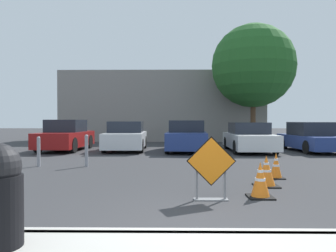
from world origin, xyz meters
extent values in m
plane|color=#333335|center=(0.00, 10.00, 0.00)|extent=(96.00, 96.00, 0.00)
cube|color=#ADAAA3|center=(0.00, 0.00, 0.07)|extent=(22.28, 0.20, 0.14)
cube|color=black|center=(0.37, 2.09, 0.75)|extent=(0.93, 0.03, 0.93)
cube|color=orange|center=(0.37, 2.07, 0.75)|extent=(0.88, 0.03, 0.88)
cube|color=slate|center=(0.37, 2.13, 0.01)|extent=(0.65, 0.20, 0.02)
cube|color=slate|center=(0.11, 2.13, 0.37)|extent=(0.04, 0.04, 0.75)
cube|color=slate|center=(0.64, 2.13, 0.37)|extent=(0.04, 0.04, 0.75)
cube|color=black|center=(1.36, 2.34, 0.01)|extent=(0.48, 0.48, 0.03)
cone|color=orange|center=(1.36, 2.34, 0.37)|extent=(0.36, 0.36, 0.67)
cylinder|color=white|center=(1.36, 2.34, 0.51)|extent=(0.11, 0.11, 0.06)
cylinder|color=white|center=(1.36, 2.34, 0.35)|extent=(0.20, 0.20, 0.06)
cube|color=black|center=(1.79, 3.43, 0.01)|extent=(0.53, 0.53, 0.03)
cone|color=orange|center=(1.79, 3.43, 0.37)|extent=(0.39, 0.39, 0.68)
cylinder|color=white|center=(1.79, 3.43, 0.52)|extent=(0.12, 0.12, 0.06)
cylinder|color=white|center=(1.79, 3.43, 0.35)|extent=(0.22, 0.22, 0.06)
cube|color=black|center=(2.33, 4.46, 0.01)|extent=(0.40, 0.40, 0.03)
cone|color=orange|center=(2.33, 4.46, 0.35)|extent=(0.29, 0.29, 0.64)
cylinder|color=white|center=(2.33, 4.46, 0.49)|extent=(0.09, 0.09, 0.06)
cylinder|color=white|center=(2.33, 4.46, 0.34)|extent=(0.17, 0.17, 0.06)
cube|color=maroon|center=(-5.72, 12.24, 0.56)|extent=(1.92, 4.25, 0.73)
cube|color=#1E232D|center=(-5.71, 12.35, 1.23)|extent=(1.64, 1.98, 0.61)
cylinder|color=black|center=(-4.93, 10.92, 0.36)|extent=(0.22, 0.72, 0.72)
cylinder|color=black|center=(-6.58, 10.97, 0.36)|extent=(0.22, 0.72, 0.72)
cylinder|color=black|center=(-4.85, 13.52, 0.36)|extent=(0.22, 0.72, 0.72)
cylinder|color=black|center=(-6.51, 13.57, 0.36)|extent=(0.22, 0.72, 0.72)
cube|color=silver|center=(-2.70, 12.29, 0.54)|extent=(1.96, 4.15, 0.72)
cube|color=#1E232D|center=(-2.70, 12.39, 1.18)|extent=(1.68, 1.93, 0.55)
cylinder|color=black|center=(-1.81, 11.04, 0.33)|extent=(0.22, 0.66, 0.66)
cylinder|color=black|center=(-3.52, 10.99, 0.33)|extent=(0.22, 0.66, 0.66)
cylinder|color=black|center=(-1.88, 13.58, 0.33)|extent=(0.22, 0.66, 0.66)
cylinder|color=black|center=(-3.58, 13.53, 0.33)|extent=(0.22, 0.66, 0.66)
cube|color=navy|center=(0.32, 11.86, 0.56)|extent=(2.05, 4.11, 0.77)
cube|color=#1E232D|center=(0.33, 11.96, 1.22)|extent=(1.72, 1.93, 0.56)
cylinder|color=black|center=(1.12, 10.57, 0.32)|extent=(0.23, 0.65, 0.65)
cylinder|color=black|center=(-0.59, 10.66, 0.32)|extent=(0.23, 0.65, 0.65)
cylinder|color=black|center=(1.24, 13.07, 0.32)|extent=(0.23, 0.65, 0.65)
cylinder|color=black|center=(-0.47, 13.15, 0.32)|extent=(0.23, 0.65, 0.65)
cube|color=white|center=(3.34, 11.84, 0.52)|extent=(1.93, 4.46, 0.68)
cube|color=#1E232D|center=(3.34, 11.95, 1.13)|extent=(1.68, 2.06, 0.55)
cylinder|color=black|center=(4.20, 10.45, 0.32)|extent=(0.21, 0.63, 0.63)
cylinder|color=black|center=(2.46, 10.47, 0.32)|extent=(0.21, 0.63, 0.63)
cylinder|color=black|center=(4.23, 13.21, 0.32)|extent=(0.21, 0.63, 0.63)
cylinder|color=black|center=(2.49, 13.22, 0.32)|extent=(0.21, 0.63, 0.63)
cube|color=navy|center=(6.36, 11.93, 0.47)|extent=(1.97, 4.43, 0.61)
cube|color=#1E232D|center=(6.36, 12.03, 1.10)|extent=(1.64, 2.07, 0.64)
cylinder|color=black|center=(5.63, 10.54, 0.31)|extent=(0.23, 0.63, 0.62)
cylinder|color=black|center=(7.10, 13.31, 0.31)|extent=(0.23, 0.63, 0.62)
cylinder|color=black|center=(5.49, 13.23, 0.31)|extent=(0.23, 0.63, 0.62)
cylinder|color=gray|center=(-3.16, 6.56, 0.49)|extent=(0.11, 0.11, 0.99)
sphere|color=gray|center=(-3.16, 6.56, 0.99)|extent=(0.12, 0.12, 0.12)
cylinder|color=gray|center=(-4.73, 6.56, 0.46)|extent=(0.11, 0.11, 0.92)
sphere|color=gray|center=(-4.73, 6.56, 0.92)|extent=(0.12, 0.12, 0.12)
cube|color=gray|center=(-1.11, 21.25, 2.52)|extent=(14.65, 5.00, 5.03)
cylinder|color=#513823|center=(4.73, 16.74, 1.49)|extent=(0.32, 0.32, 2.98)
sphere|color=#235B23|center=(4.73, 16.74, 4.95)|extent=(5.24, 5.24, 5.24)
camera|label=1|loc=(-0.34, -4.03, 1.51)|focal=35.00mm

